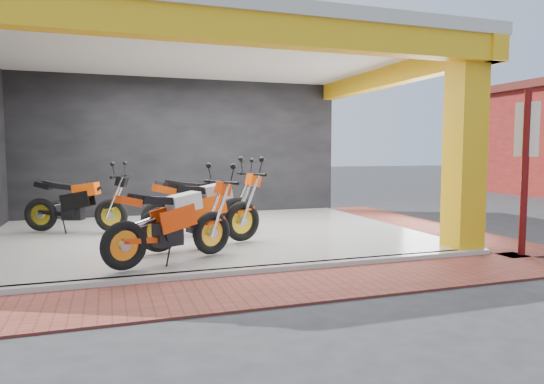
% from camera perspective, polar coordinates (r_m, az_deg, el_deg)
% --- Properties ---
extents(ground, '(80.00, 80.00, 0.00)m').
position_cam_1_polar(ground, '(7.72, -4.62, -7.86)').
color(ground, '#2D2D30').
rests_on(ground, ground).
extents(showroom_floor, '(8.00, 6.00, 0.10)m').
position_cam_1_polar(showroom_floor, '(9.62, -7.55, -5.03)').
color(showroom_floor, silver).
rests_on(showroom_floor, ground).
extents(showroom_ceiling, '(8.40, 6.40, 0.20)m').
position_cam_1_polar(showroom_ceiling, '(9.67, -7.79, 16.17)').
color(showroom_ceiling, beige).
rests_on(showroom_ceiling, corner_column).
extents(back_wall, '(8.20, 0.20, 3.50)m').
position_cam_1_polar(back_wall, '(12.54, -10.42, 5.03)').
color(back_wall, black).
rests_on(back_wall, ground).
extents(corner_column, '(0.50, 0.50, 3.50)m').
position_cam_1_polar(corner_column, '(8.61, 21.73, 4.87)').
color(corner_column, gold).
rests_on(corner_column, ground).
extents(header_beam_front, '(8.40, 0.30, 0.40)m').
position_cam_1_polar(header_beam_front, '(6.76, -2.63, 18.58)').
color(header_beam_front, gold).
rests_on(header_beam_front, corner_column).
extents(header_beam_right, '(0.30, 6.40, 0.40)m').
position_cam_1_polar(header_beam_right, '(11.10, 13.52, 13.04)').
color(header_beam_right, gold).
rests_on(header_beam_right, corner_column).
extents(floor_kerb, '(8.00, 0.20, 0.10)m').
position_cam_1_polar(floor_kerb, '(6.75, -2.47, -9.27)').
color(floor_kerb, silver).
rests_on(floor_kerb, ground).
extents(paver_front, '(9.00, 1.40, 0.03)m').
position_cam_1_polar(paver_front, '(6.04, -0.35, -11.32)').
color(paver_front, '#9C3C33').
rests_on(paver_front, ground).
extents(paver_right, '(1.40, 7.00, 0.03)m').
position_cam_1_polar(paver_right, '(11.55, 16.56, -3.71)').
color(paver_right, '#9C3C33').
rests_on(paver_right, ground).
extents(signpost, '(0.16, 0.36, 2.68)m').
position_cam_1_polar(signpost, '(8.68, 27.65, 2.79)').
color(signpost, '#5C0D0E').
rests_on(signpost, ground).
extents(moto_hero, '(2.35, 1.67, 1.35)m').
position_cam_1_polar(moto_hero, '(7.40, -7.13, -2.34)').
color(moto_hero, '#EB3B09').
rests_on(moto_hero, showroom_floor).
extents(moto_row_a, '(2.50, 1.54, 1.44)m').
position_cam_1_polar(moto_row_a, '(8.41, -3.56, -1.15)').
color(moto_row_a, '#FF510A').
rests_on(moto_row_a, showroom_floor).
extents(moto_row_b, '(2.32, 0.92, 1.40)m').
position_cam_1_polar(moto_row_b, '(9.40, -4.07, -0.62)').
color(moto_row_b, black).
rests_on(moto_row_b, showroom_floor).
extents(moto_row_c, '(2.33, 1.60, 1.34)m').
position_cam_1_polar(moto_row_c, '(9.84, -18.43, -0.80)').
color(moto_row_c, black).
rests_on(moto_row_c, showroom_floor).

